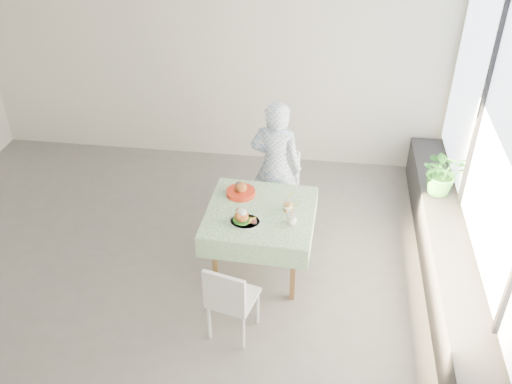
# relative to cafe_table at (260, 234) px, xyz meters

# --- Properties ---
(floor) EXTENTS (6.00, 6.00, 0.00)m
(floor) POSITION_rel_cafe_table_xyz_m (-0.93, -0.22, -0.46)
(floor) COLOR #5B5957
(floor) RESTS_ON ground
(wall_back) EXTENTS (6.00, 0.02, 2.80)m
(wall_back) POSITION_rel_cafe_table_xyz_m (-0.93, 2.28, 0.94)
(wall_back) COLOR silver
(wall_back) RESTS_ON ground
(wall_right) EXTENTS (0.02, 5.00, 2.80)m
(wall_right) POSITION_rel_cafe_table_xyz_m (2.07, -0.22, 0.94)
(wall_right) COLOR silver
(wall_right) RESTS_ON ground
(window_pane) EXTENTS (0.01, 4.80, 2.18)m
(window_pane) POSITION_rel_cafe_table_xyz_m (2.04, -0.22, 1.19)
(window_pane) COLOR #D1E0F9
(window_pane) RESTS_ON ground
(window_ledge) EXTENTS (0.40, 4.80, 0.50)m
(window_ledge) POSITION_rel_cafe_table_xyz_m (1.87, -0.22, -0.21)
(window_ledge) COLOR black
(window_ledge) RESTS_ON ground
(cafe_table) EXTENTS (1.08, 1.08, 0.74)m
(cafe_table) POSITION_rel_cafe_table_xyz_m (0.00, 0.00, 0.00)
(cafe_table) COLOR brown
(cafe_table) RESTS_ON ground
(chair_far) EXTENTS (0.57, 0.57, 0.90)m
(chair_far) POSITION_rel_cafe_table_xyz_m (0.04, 0.83, -0.18)
(chair_far) COLOR white
(chair_far) RESTS_ON ground
(chair_near) EXTENTS (0.47, 0.47, 0.82)m
(chair_near) POSITION_rel_cafe_table_xyz_m (-0.13, -0.89, -0.21)
(chair_near) COLOR white
(chair_near) RESTS_ON ground
(diner) EXTENTS (0.62, 0.46, 1.56)m
(diner) POSITION_rel_cafe_table_xyz_m (0.07, 0.77, 0.32)
(diner) COLOR #7F9ECB
(diner) RESTS_ON ground
(main_dish) EXTENTS (0.29, 0.29, 0.15)m
(main_dish) POSITION_rel_cafe_table_xyz_m (-0.14, -0.21, 0.33)
(main_dish) COLOR white
(main_dish) RESTS_ON cafe_table
(juice_cup_orange) EXTENTS (0.09, 0.09, 0.24)m
(juice_cup_orange) POSITION_rel_cafe_table_xyz_m (0.26, 0.04, 0.34)
(juice_cup_orange) COLOR white
(juice_cup_orange) RESTS_ON cafe_table
(juice_cup_lemonade) EXTENTS (0.10, 0.10, 0.28)m
(juice_cup_lemonade) POSITION_rel_cafe_table_xyz_m (0.32, -0.17, 0.35)
(juice_cup_lemonade) COLOR white
(juice_cup_lemonade) RESTS_ON cafe_table
(second_dish) EXTENTS (0.30, 0.30, 0.14)m
(second_dish) POSITION_rel_cafe_table_xyz_m (-0.23, 0.26, 0.32)
(second_dish) COLOR #B42612
(second_dish) RESTS_ON cafe_table
(potted_plant) EXTENTS (0.49, 0.43, 0.53)m
(potted_plant) POSITION_rel_cafe_table_xyz_m (1.86, 0.95, 0.31)
(potted_plant) COLOR #2F7928
(potted_plant) RESTS_ON window_ledge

